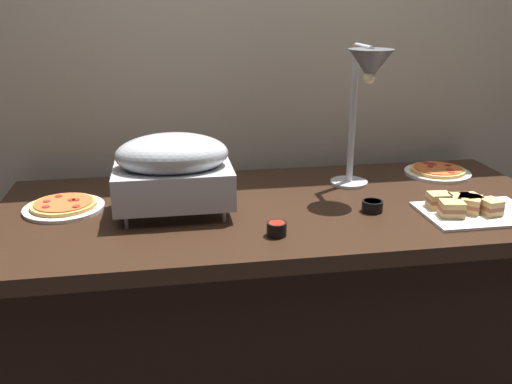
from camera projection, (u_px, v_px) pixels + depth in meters
The scene contains 9 objects.
back_wall at pixel (256, 58), 2.23m from camera, with size 4.40×0.04×2.40m, color tan.
buffet_table at pixel (279, 301), 2.03m from camera, with size 1.90×0.84×0.76m.
chafing_dish at pixel (173, 170), 1.78m from camera, with size 0.37×0.25×0.27m.
heat_lamp at pixel (366, 81), 1.88m from camera, with size 0.15×0.29×0.52m.
pizza_plate_front at pixel (64, 206), 1.86m from camera, with size 0.26×0.26×0.03m.
pizza_plate_center at pixel (438, 171), 2.23m from camera, with size 0.26×0.26×0.03m.
sandwich_platter at pixel (469, 208), 1.82m from camera, with size 0.36×0.25×0.06m.
sauce_cup_near at pixel (277, 229), 1.65m from camera, with size 0.06×0.06×0.04m.
sauce_cup_far at pixel (372, 206), 1.84m from camera, with size 0.07×0.07×0.04m.
Camera 1 is at (-0.38, -1.75, 1.42)m, focal length 39.37 mm.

